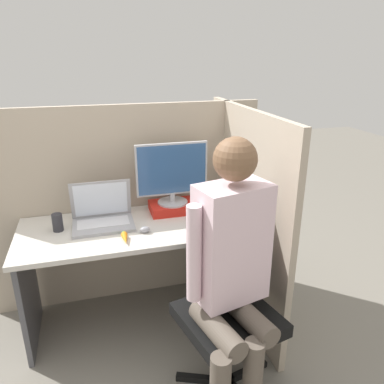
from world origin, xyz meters
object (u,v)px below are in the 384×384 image
Objects in this scene: coffee_mug at (221,201)px; stapler at (224,206)px; carrot_toy at (125,239)px; office_chair at (226,294)px; monitor at (172,173)px; paper_box at (173,207)px; person at (233,264)px; laptop at (103,217)px; pen_cup at (58,222)px.

stapler is at bearing -82.51° from coffee_mug.
carrot_toy is 0.65m from office_chair.
monitor is 3.44× the size of carrot_toy.
paper_box is 3.23× the size of coffee_mug.
office_chair is at bearing 76.79° from person.
coffee_mug is (0.26, 0.88, -0.05)m from person.
paper_box is 0.48m from laptop.
carrot_toy is 1.28× the size of pen_cup.
stapler is (0.82, 0.01, -0.03)m from laptop.
office_chair is 0.79m from coffee_mug.
paper_box is 0.25m from monitor.
stapler is 0.87m from person.
person is 0.91m from coffee_mug.
stapler is 0.74m from office_chair.
coffee_mug reaches higher than stapler.
person is at bearing -43.89° from pen_cup.
laptop reaches higher than carrot_toy.
stapler is at bearing -12.01° from paper_box.
office_chair is 9.25× the size of pen_cup.
stapler is 1.09m from pen_cup.
laptop is 0.27m from pen_cup.
pen_cup is at bearing -175.74° from coffee_mug.
laptop is 0.29m from carrot_toy.
monitor is at bearing 167.56° from stapler.
monitor is 5.03× the size of coffee_mug.
stapler is at bearing -12.44° from monitor.
monitor is 0.48× the size of office_chair.
monitor is at bearing 8.02° from pen_cup.
monitor is at bearing 90.00° from paper_box.
pen_cup is at bearing 136.11° from person.
monitor reaches higher than paper_box.
laptop is 0.37× the size of office_chair.
laptop reaches higher than paper_box.
monitor reaches higher than carrot_toy.
monitor is at bearing 10.88° from laptop.
laptop is 0.27× the size of person.
monitor is 0.89m from office_chair.
carrot_toy is at bearing -67.89° from laptop.
pen_cup is (-0.38, 0.25, 0.03)m from carrot_toy.
laptop is 2.68× the size of carrot_toy.
carrot_toy is at bearing -33.91° from pen_cup.
office_chair is at bearing -47.79° from laptop.
stapler is (0.35, -0.08, -0.25)m from monitor.
monitor reaches higher than coffee_mug.
person reaches higher than laptop.
paper_box is 2.83× the size of pen_cup.
pen_cup reaches higher than paper_box.
stapler is 1.08× the size of carrot_toy.
carrot_toy is 0.71m from person.
paper_box is 0.64× the size of monitor.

